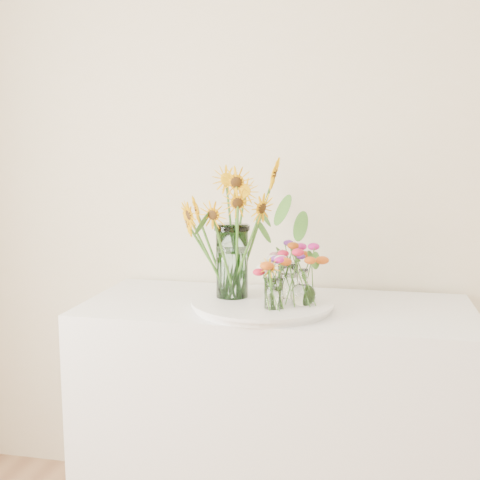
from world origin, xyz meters
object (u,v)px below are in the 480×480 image
(small_vase_c, at_px, (288,281))
(tray, at_px, (262,305))
(small_vase_a, at_px, (274,294))
(mason_jar, at_px, (232,261))
(counter, at_px, (275,421))
(small_vase_b, at_px, (303,287))

(small_vase_c, bearing_deg, tray, -139.65)
(small_vase_a, bearing_deg, mason_jar, 143.26)
(counter, xyz_separation_m, mason_jar, (-0.16, -0.04, 0.61))
(tray, xyz_separation_m, mason_jar, (-0.12, 0.03, 0.15))
(mason_jar, bearing_deg, small_vase_c, 10.25)
(counter, bearing_deg, small_vase_a, -84.79)
(mason_jar, xyz_separation_m, small_vase_a, (0.17, -0.13, -0.08))
(counter, xyz_separation_m, tray, (-0.04, -0.07, 0.46))
(small_vase_a, relative_size, small_vase_b, 0.84)
(counter, xyz_separation_m, small_vase_a, (0.01, -0.16, 0.53))
(counter, height_order, small_vase_a, small_vase_a)
(mason_jar, distance_m, small_vase_c, 0.21)
(counter, relative_size, small_vase_c, 10.98)
(small_vase_a, bearing_deg, small_vase_b, 38.54)
(counter, distance_m, small_vase_b, 0.56)
(small_vase_a, bearing_deg, small_vase_c, 80.63)
(tray, distance_m, small_vase_b, 0.17)
(small_vase_a, bearing_deg, counter, 95.21)
(counter, height_order, mason_jar, mason_jar)
(tray, bearing_deg, small_vase_b, -8.30)
(tray, bearing_deg, small_vase_a, -59.99)
(counter, bearing_deg, small_vase_b, -40.63)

